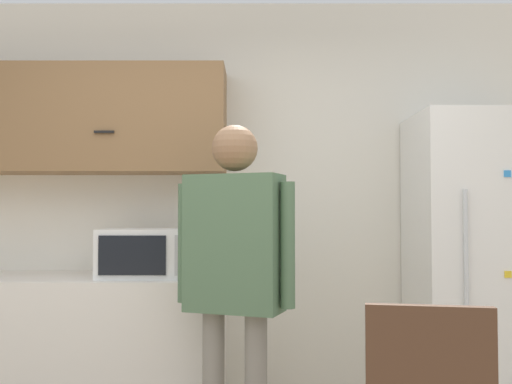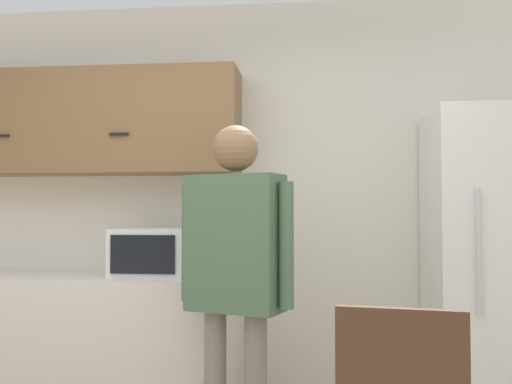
# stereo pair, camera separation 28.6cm
# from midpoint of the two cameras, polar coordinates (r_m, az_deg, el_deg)

# --- Properties ---
(back_wall) EXTENTS (6.00, 0.06, 2.70)m
(back_wall) POSITION_cam_midpoint_polar(r_m,az_deg,el_deg) (3.79, -4.91, -1.33)
(back_wall) COLOR silver
(back_wall) RESTS_ON ground_plane
(counter) EXTENTS (2.20, 0.64, 0.92)m
(counter) POSITION_cam_midpoint_polar(r_m,az_deg,el_deg) (3.81, -22.79, -14.66)
(counter) COLOR silver
(counter) RESTS_ON ground_plane
(upper_cabinets) EXTENTS (2.20, 0.38, 0.67)m
(upper_cabinets) POSITION_cam_midpoint_polar(r_m,az_deg,el_deg) (3.89, -21.66, 6.69)
(upper_cabinets) COLOR olive
(microwave) EXTENTS (0.54, 0.42, 0.28)m
(microwave) POSITION_cam_midpoint_polar(r_m,az_deg,el_deg) (3.48, -12.97, -5.95)
(microwave) COLOR white
(microwave) RESTS_ON counter
(person) EXTENTS (0.59, 0.37, 1.74)m
(person) POSITION_cam_midpoint_polar(r_m,az_deg,el_deg) (2.83, -4.93, -6.78)
(person) COLOR gray
(person) RESTS_ON ground_plane
(refrigerator) EXTENTS (0.80, 0.69, 1.89)m
(refrigerator) POSITION_cam_midpoint_polar(r_m,az_deg,el_deg) (3.64, 19.71, -7.57)
(refrigerator) COLOR white
(refrigerator) RESTS_ON ground_plane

